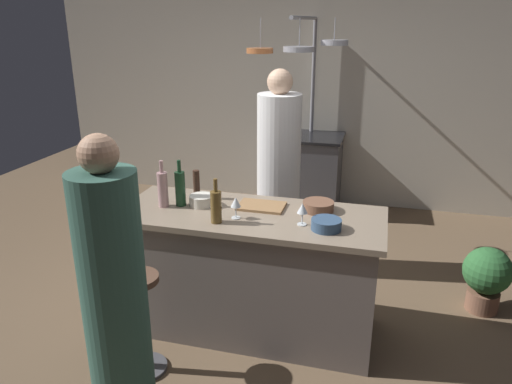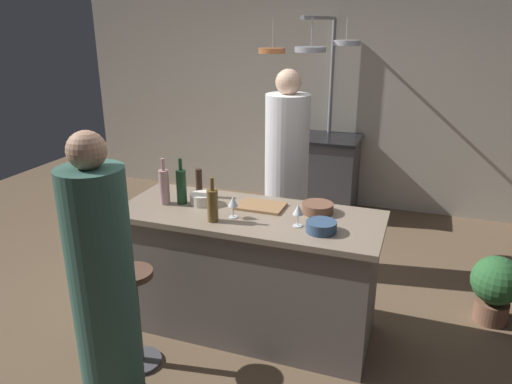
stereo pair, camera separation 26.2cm
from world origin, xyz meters
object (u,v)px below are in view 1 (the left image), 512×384
Objects in this scene: chef at (278,180)px; mixing_bowl_blue at (326,224)px; wine_bottle_rose at (163,189)px; wine_bottle_green at (180,188)px; wine_glass_near_left_guest at (236,203)px; potted_plant at (487,276)px; stove_range at (307,173)px; wine_glass_by_chef at (302,209)px; cutting_board at (261,206)px; guest_left at (114,297)px; pepper_mill at (196,184)px; mixing_bowl_ceramic at (202,200)px; bar_stool_left at (141,319)px; wine_bottle_amber at (216,206)px; mixing_bowl_wooden at (318,206)px.

mixing_bowl_blue is (0.55, -1.13, 0.12)m from chef.
wine_bottle_rose is 0.12m from wine_bottle_green.
potted_plant is at bearing 24.19° from wine_glass_near_left_guest.
stove_range is 2.64m from wine_glass_by_chef.
wine_glass_by_chef is (0.32, -0.23, 0.10)m from cutting_board.
wine_glass_by_chef is at bearing 45.71° from guest_left.
mixing_bowl_ceramic is (0.09, -0.14, -0.07)m from pepper_mill.
chef is at bearing 109.68° from wine_glass_by_chef.
guest_left reaches higher than wine_glass_by_chef.
cutting_board is at bearing 64.58° from guest_left.
stove_range is 2.38m from pepper_mill.
pepper_mill is at bearing -101.42° from stove_range.
pepper_mill is (-2.13, -0.49, 0.71)m from potted_plant.
wine_bottle_rose is at bearing -166.71° from cutting_board.
pepper_mill reaches higher than bar_stool_left.
wine_glass_by_chef is at bearing -149.21° from potted_plant.
wine_bottle_green is at bearing 146.96° from wine_bottle_amber.
pepper_mill is 0.18m from wine_bottle_green.
wine_glass_by_chef is at bearing 10.76° from wine_bottle_amber.
wine_bottle_amber is at bearing -154.48° from potted_plant.
bar_stool_left is 1.37m from mixing_bowl_wooden.
bar_stool_left is 3.20× the size of mixing_bowl_wooden.
guest_left is 1.23m from wine_glass_by_chef.
guest_left is 11.18× the size of wine_glass_by_chef.
wine_bottle_rose reaches higher than wine_glass_by_chef.
cutting_board is 0.52m from pepper_mill.
bar_stool_left is 2.31× the size of wine_bottle_amber.
guest_left is (-0.47, -3.42, 0.31)m from stove_range.
wine_glass_near_left_guest reaches higher than mixing_bowl_blue.
wine_bottle_amber reaches higher than mixing_bowl_ceramic.
wine_glass_by_chef reaches higher than mixing_bowl_wooden.
pepper_mill is 0.71× the size of wine_bottle_amber.
wine_bottle_green is 0.46m from wine_glass_near_left_guest.
pepper_mill is at bearing 89.19° from guest_left.
wine_bottle_amber is at bearing -52.05° from mixing_bowl_ceramic.
wine_bottle_rose reaches higher than mixing_bowl_blue.
wine_bottle_amber is 2.02× the size of wine_glass_by_chef.
wine_bottle_rose is 1.75× the size of mixing_bowl_blue.
pepper_mill is at bearing 161.80° from mixing_bowl_blue.
wine_glass_near_left_guest is (-0.05, -1.10, 0.19)m from chef.
pepper_mill is at bearing -167.10° from potted_plant.
wine_bottle_green is 2.26× the size of wine_glass_by_chef.
wine_bottle_green reaches higher than wine_glass_by_chef.
mixing_bowl_ceramic reaches higher than bar_stool_left.
mixing_bowl_blue is at bearing -11.80° from mixing_bowl_ceramic.
wine_bottle_amber is 0.55m from wine_glass_by_chef.
wine_bottle_rose is at bearing 174.76° from mixing_bowl_blue.
mixing_bowl_blue is at bearing -8.40° from wine_bottle_green.
chef is 1.75m from bar_stool_left.
mixing_bowl_blue is (-1.15, -0.81, 0.64)m from potted_plant.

